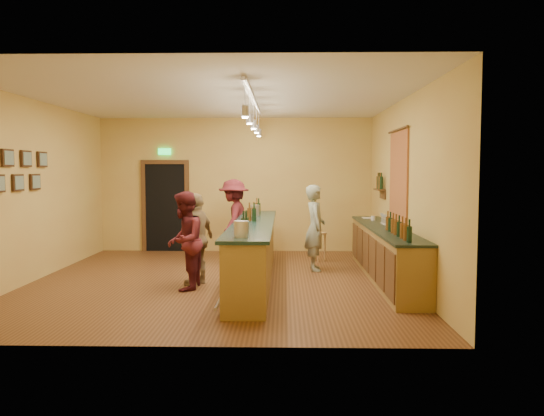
{
  "coord_description": "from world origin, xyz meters",
  "views": [
    {
      "loc": [
        1.16,
        -9.22,
        1.95
      ],
      "look_at": [
        0.95,
        0.2,
        1.28
      ],
      "focal_mm": 35.0,
      "sensor_mm": 36.0,
      "label": 1
    }
  ],
  "objects_px": {
    "tasting_bar": "(254,247)",
    "customer_b": "(197,239)",
    "back_counter": "(385,253)",
    "bar_stool": "(320,239)",
    "customer_c": "(234,220)",
    "customer_a": "(184,241)",
    "bartender": "(315,228)"
  },
  "relations": [
    {
      "from": "back_counter",
      "to": "bartender",
      "type": "height_order",
      "value": "bartender"
    },
    {
      "from": "customer_b",
      "to": "bar_stool",
      "type": "relative_size",
      "value": 2.51
    },
    {
      "from": "customer_c",
      "to": "customer_b",
      "type": "bearing_deg",
      "value": -1.2
    },
    {
      "from": "bartender",
      "to": "bar_stool",
      "type": "bearing_deg",
      "value": -13.33
    },
    {
      "from": "back_counter",
      "to": "tasting_bar",
      "type": "relative_size",
      "value": 0.89
    },
    {
      "from": "customer_b",
      "to": "tasting_bar",
      "type": "bearing_deg",
      "value": 129.06
    },
    {
      "from": "tasting_bar",
      "to": "customer_b",
      "type": "bearing_deg",
      "value": -163.11
    },
    {
      "from": "back_counter",
      "to": "bar_stool",
      "type": "bearing_deg",
      "value": 119.05
    },
    {
      "from": "customer_a",
      "to": "customer_c",
      "type": "relative_size",
      "value": 0.91
    },
    {
      "from": "customer_b",
      "to": "bar_stool",
      "type": "bearing_deg",
      "value": 158.44
    },
    {
      "from": "bartender",
      "to": "tasting_bar",
      "type": "bearing_deg",
      "value": 128.21
    },
    {
      "from": "customer_a",
      "to": "bar_stool",
      "type": "relative_size",
      "value": 2.58
    },
    {
      "from": "tasting_bar",
      "to": "customer_b",
      "type": "distance_m",
      "value": 1.01
    },
    {
      "from": "back_counter",
      "to": "bartender",
      "type": "xyz_separation_m",
      "value": [
        -1.2,
        0.87,
        0.35
      ]
    },
    {
      "from": "back_counter",
      "to": "customer_c",
      "type": "xyz_separation_m",
      "value": [
        -2.89,
        1.95,
        0.4
      ]
    },
    {
      "from": "back_counter",
      "to": "customer_c",
      "type": "bearing_deg",
      "value": 146.0
    },
    {
      "from": "customer_a",
      "to": "customer_b",
      "type": "height_order",
      "value": "customer_a"
    },
    {
      "from": "customer_c",
      "to": "bar_stool",
      "type": "relative_size",
      "value": 2.82
    },
    {
      "from": "tasting_bar",
      "to": "customer_c",
      "type": "distance_m",
      "value": 2.22
    },
    {
      "from": "customer_b",
      "to": "bar_stool",
      "type": "distance_m",
      "value": 3.26
    },
    {
      "from": "tasting_bar",
      "to": "customer_b",
      "type": "relative_size",
      "value": 3.25
    },
    {
      "from": "back_counter",
      "to": "customer_c",
      "type": "relative_size",
      "value": 2.58
    },
    {
      "from": "customer_a",
      "to": "customer_c",
      "type": "distance_m",
      "value": 2.86
    },
    {
      "from": "back_counter",
      "to": "customer_b",
      "type": "relative_size",
      "value": 2.9
    },
    {
      "from": "customer_a",
      "to": "customer_b",
      "type": "bearing_deg",
      "value": 161.39
    },
    {
      "from": "back_counter",
      "to": "customer_a",
      "type": "height_order",
      "value": "customer_a"
    },
    {
      "from": "customer_b",
      "to": "customer_c",
      "type": "xyz_separation_m",
      "value": [
        0.4,
        2.42,
        0.1
      ]
    },
    {
      "from": "tasting_bar",
      "to": "customer_b",
      "type": "xyz_separation_m",
      "value": [
        -0.95,
        -0.29,
        0.18
      ]
    },
    {
      "from": "tasting_bar",
      "to": "bartender",
      "type": "bearing_deg",
      "value": 42.69
    },
    {
      "from": "bar_stool",
      "to": "tasting_bar",
      "type": "bearing_deg",
      "value": -122.22
    },
    {
      "from": "bartender",
      "to": "customer_a",
      "type": "bearing_deg",
      "value": 123.31
    },
    {
      "from": "bar_stool",
      "to": "bartender",
      "type": "bearing_deg",
      "value": -98.85
    }
  ]
}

